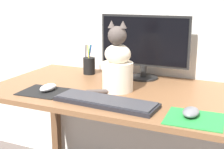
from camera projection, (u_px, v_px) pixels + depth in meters
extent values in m
cube|color=brown|center=(121.00, 92.00, 1.60)|extent=(1.35, 0.72, 0.02)
cube|color=brown|center=(55.00, 116.00, 2.22)|extent=(0.05, 0.05, 0.68)
cylinder|color=black|center=(143.00, 77.00, 1.81)|extent=(0.17, 0.17, 0.01)
cylinder|color=black|center=(143.00, 71.00, 1.81)|extent=(0.04, 0.04, 0.07)
cube|color=black|center=(144.00, 41.00, 1.76)|extent=(0.52, 0.02, 0.29)
cube|color=black|center=(144.00, 41.00, 1.75)|extent=(0.50, 0.00, 0.26)
cube|color=black|center=(106.00, 102.00, 1.38)|extent=(0.48, 0.17, 0.02)
cube|color=#333338|center=(106.00, 100.00, 1.38)|extent=(0.46, 0.15, 0.01)
cube|color=black|center=(43.00, 92.00, 1.56)|extent=(0.22, 0.20, 0.00)
cube|color=#238438|center=(194.00, 119.00, 1.22)|extent=(0.23, 0.20, 0.00)
ellipsoid|color=white|center=(48.00, 87.00, 1.56)|extent=(0.06, 0.11, 0.03)
ellipsoid|color=slate|center=(191.00, 112.00, 1.23)|extent=(0.06, 0.10, 0.03)
cylinder|color=beige|center=(118.00, 77.00, 1.57)|extent=(0.18, 0.18, 0.15)
ellipsoid|color=beige|center=(118.00, 54.00, 1.54)|extent=(0.15, 0.13, 0.10)
sphere|color=#4C423D|center=(117.00, 36.00, 1.50)|extent=(0.10, 0.10, 0.09)
cone|color=#4C423D|center=(112.00, 24.00, 1.50)|extent=(0.04, 0.04, 0.04)
cone|color=#4C423D|center=(123.00, 24.00, 1.48)|extent=(0.04, 0.04, 0.04)
cylinder|color=#4C423D|center=(106.00, 91.00, 1.53)|extent=(0.19, 0.11, 0.02)
cylinder|color=black|center=(89.00, 66.00, 1.90)|extent=(0.07, 0.07, 0.10)
cylinder|color=green|center=(89.00, 56.00, 1.90)|extent=(0.03, 0.02, 0.14)
cylinder|color=black|center=(86.00, 56.00, 1.89)|extent=(0.01, 0.03, 0.14)
cylinder|color=yellow|center=(89.00, 57.00, 1.88)|extent=(0.02, 0.01, 0.14)
cylinder|color=#1E47B2|center=(89.00, 56.00, 1.90)|extent=(0.03, 0.01, 0.14)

